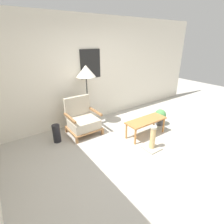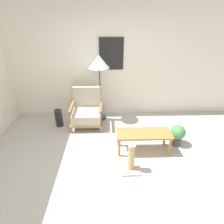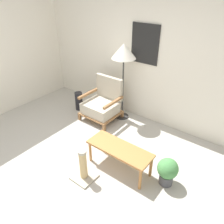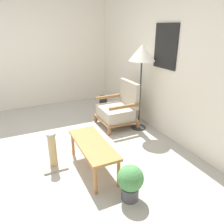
% 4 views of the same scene
% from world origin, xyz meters
% --- Properties ---
extents(ground_plane, '(14.00, 14.00, 0.00)m').
position_xyz_m(ground_plane, '(0.00, 0.00, 0.00)').
color(ground_plane, '#B7B2A8').
extents(wall_back, '(8.00, 0.09, 2.70)m').
position_xyz_m(wall_back, '(0.00, 2.22, 1.35)').
color(wall_back, silver).
rests_on(wall_back, ground_plane).
extents(armchair, '(0.72, 0.66, 0.87)m').
position_xyz_m(armchair, '(-0.52, 1.61, 0.33)').
color(armchair, olive).
rests_on(armchair, ground_plane).
extents(floor_lamp, '(0.46, 0.46, 1.57)m').
position_xyz_m(floor_lamp, '(-0.20, 1.90, 1.38)').
color(floor_lamp, '#2D2D2D').
rests_on(floor_lamp, ground_plane).
extents(coffee_table, '(1.01, 0.38, 0.41)m').
position_xyz_m(coffee_table, '(0.64, 0.64, 0.35)').
color(coffee_table, '#B2753D').
rests_on(coffee_table, ground_plane).
extents(vase, '(0.17, 0.17, 0.41)m').
position_xyz_m(vase, '(-1.18, 1.58, 0.21)').
color(vase, black).
rests_on(vase, ground_plane).
extents(potted_plant, '(0.30, 0.30, 0.44)m').
position_xyz_m(potted_plant, '(1.36, 0.81, 0.25)').
color(potted_plant, '#4C4C51').
rests_on(potted_plant, ground_plane).
extents(scratching_post, '(0.33, 0.33, 0.53)m').
position_xyz_m(scratching_post, '(0.35, 0.15, 0.19)').
color(scratching_post, '#B2A893').
rests_on(scratching_post, ground_plane).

